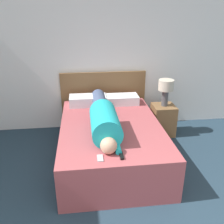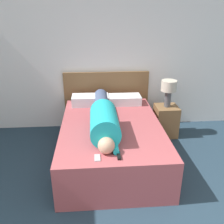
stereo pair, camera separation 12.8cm
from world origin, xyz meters
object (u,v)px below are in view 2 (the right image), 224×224
(bed, at_px, (111,142))
(pillow_near_headboard, at_px, (90,100))
(nightstand, at_px, (166,121))
(pillow_second, at_px, (123,100))
(cell_phone, at_px, (97,158))
(person_lying, at_px, (104,117))
(table_lamp, at_px, (169,89))
(tv_remote, at_px, (119,156))

(bed, bearing_deg, pillow_near_headboard, 110.25)
(bed, height_order, nightstand, bed)
(pillow_second, height_order, cell_phone, pillow_second)
(bed, distance_m, person_lying, 0.46)
(person_lying, height_order, pillow_second, person_lying)
(bed, relative_size, person_lying, 1.14)
(nightstand, height_order, pillow_near_headboard, pillow_near_headboard)
(bed, xyz_separation_m, pillow_second, (0.27, 0.79, 0.35))
(bed, bearing_deg, nightstand, 34.29)
(table_lamp, distance_m, cell_phone, 1.96)
(bed, distance_m, pillow_second, 0.90)
(table_lamp, relative_size, person_lying, 0.25)
(table_lamp, height_order, pillow_near_headboard, table_lamp)
(bed, height_order, person_lying, person_lying)
(pillow_second, bearing_deg, cell_phone, -106.44)
(pillow_near_headboard, xyz_separation_m, tv_remote, (0.31, -1.61, -0.07))
(nightstand, distance_m, pillow_near_headboard, 1.35)
(pillow_second, bearing_deg, person_lying, -113.01)
(bed, relative_size, pillow_near_headboard, 3.35)
(table_lamp, bearing_deg, person_lying, -144.93)
(table_lamp, height_order, tv_remote, table_lamp)
(nightstand, distance_m, cell_phone, 1.96)
(bed, xyz_separation_m, nightstand, (1.00, 0.68, -0.02))
(bed, xyz_separation_m, person_lying, (-0.11, -0.10, 0.43))
(table_lamp, bearing_deg, cell_phone, -128.56)
(nightstand, relative_size, pillow_near_headboard, 0.88)
(bed, bearing_deg, cell_phone, -104.27)
(table_lamp, xyz_separation_m, pillow_second, (-0.73, 0.11, -0.21))
(cell_phone, bearing_deg, table_lamp, 51.44)
(bed, relative_size, nightstand, 3.82)
(cell_phone, bearing_deg, pillow_second, 73.56)
(table_lamp, xyz_separation_m, person_lying, (-1.11, -0.78, -0.13))
(tv_remote, bearing_deg, person_lying, 100.19)
(person_lying, distance_m, cell_phone, 0.76)
(tv_remote, bearing_deg, nightstand, 57.03)
(person_lying, xyz_separation_m, pillow_second, (0.38, 0.88, -0.08))
(bed, relative_size, table_lamp, 4.48)
(nightstand, distance_m, pillow_second, 0.83)
(nightstand, bearing_deg, bed, -145.71)
(bed, distance_m, table_lamp, 1.33)
(pillow_near_headboard, height_order, cell_phone, pillow_near_headboard)
(person_lying, bearing_deg, nightstand, 35.07)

